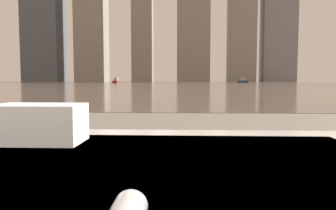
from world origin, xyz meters
The scene contains 7 objects.
towel_stack centered at (-0.22, 0.84, 0.60)m, with size 0.27×0.16×0.12m.
harbor_water centered at (0.00, 62.00, 0.01)m, with size 180.00×110.00×0.01m.
harbor_boat_0 centered at (14.65, 77.96, 0.42)m, with size 1.93×3.28×1.16m.
harbor_boat_1 centered at (-14.29, 71.44, 0.40)m, with size 1.07×3.01×1.12m.
skyline_tower_2 centered at (-13.94, 118.00, 28.89)m, with size 7.03×8.38×57.77m.
skyline_tower_3 centered at (4.19, 118.00, 28.45)m, with size 11.42×8.70×56.90m.
skyline_tower_5 centered at (34.08, 118.00, 26.23)m, with size 11.51×6.99×52.47m.
Camera 1 is at (0.23, -0.16, 0.73)m, focal length 35.00 mm.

